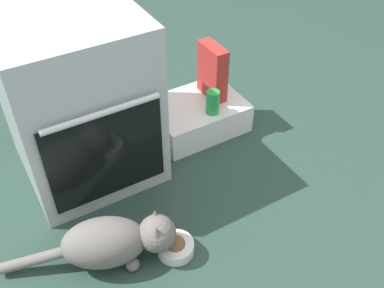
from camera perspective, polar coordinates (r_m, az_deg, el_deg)
The scene contains 7 objects.
ground at distance 1.87m, azimuth -6.66°, elevation -11.06°, with size 8.00×8.00×0.00m, color #284238.
oven at distance 1.95m, azimuth -14.42°, elevation 5.63°, with size 0.57×0.63×0.76m.
pantry_cabinet at distance 2.29m, azimuth 0.61°, elevation 3.69°, with size 0.46×0.34×0.15m, color white.
food_bowl at distance 1.78m, azimuth -2.12°, elevation -12.99°, with size 0.15×0.15×0.08m.
cat at distance 1.72m, azimuth -9.98°, elevation -12.15°, with size 0.64×0.31×0.21m.
cereal_box at distance 2.23m, azimuth 2.64°, elevation 9.28°, with size 0.07×0.18×0.28m, color #B72D28.
soda_can at distance 2.15m, azimuth 2.67°, elevation 5.38°, with size 0.07×0.07×0.12m, color green.
Camera 1 is at (-0.39, -1.09, 1.47)m, focal length 41.65 mm.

